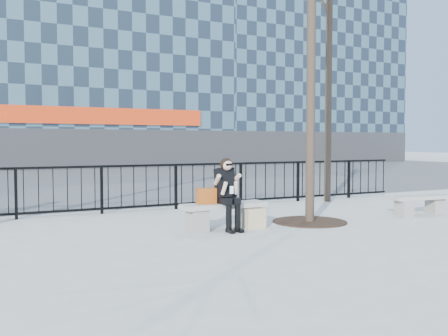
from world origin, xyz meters
name	(u,v)px	position (x,y,z in m)	size (l,w,h in m)	color
ground	(224,229)	(0.00, 0.00, 0.00)	(120.00, 120.00, 0.00)	#A2A29D
street_surface	(76,178)	(0.00, 15.00, 0.00)	(60.00, 23.00, 0.01)	#474747
railing	(168,187)	(0.00, 3.00, 0.55)	(14.00, 0.06, 1.10)	black
building_right	(291,39)	(20.00, 27.00, 10.30)	(16.20, 10.20, 20.60)	slate
tree_right	(329,8)	(4.50, 2.60, 5.24)	(2.80, 2.80, 7.00)	black
tree_grate	(310,222)	(1.90, -0.10, 0.01)	(1.50, 1.50, 0.02)	black
bench_main	(224,213)	(0.00, 0.00, 0.30)	(1.65, 0.46, 0.49)	slate
bench_second	(420,203)	(4.74, -0.36, 0.27)	(1.46, 0.41, 0.43)	slate
seated_woman	(228,194)	(0.00, -0.16, 0.67)	(0.50, 0.64, 1.34)	black
handbag	(206,196)	(-0.36, 0.02, 0.64)	(0.36, 0.17, 0.29)	#9A4413
shopping_bag	(255,219)	(0.54, -0.24, 0.19)	(0.40, 0.15, 0.38)	beige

